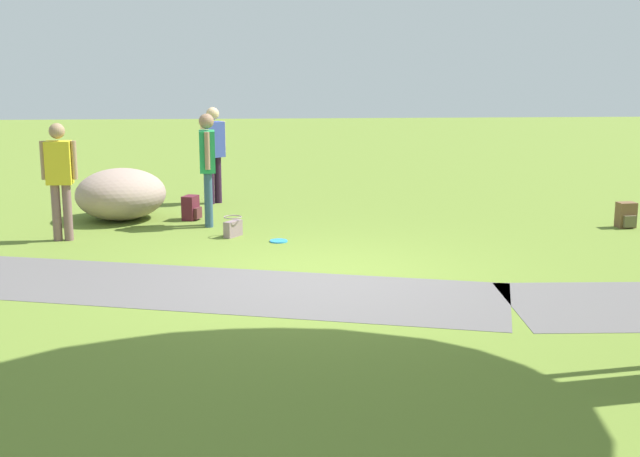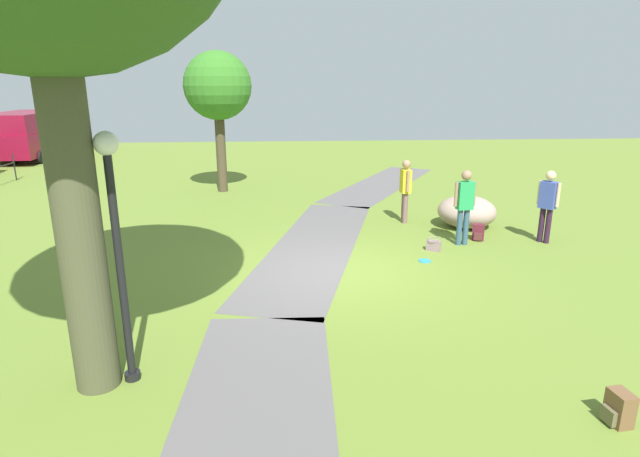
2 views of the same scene
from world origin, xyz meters
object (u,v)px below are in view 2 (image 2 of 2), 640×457
at_px(man_near_boulder, 548,201).
at_px(frisbee_on_grass, 425,261).
at_px(backpack_by_boulder, 478,232).
at_px(delivery_van, 25,133).
at_px(lawn_boulder, 467,212).
at_px(passerby_on_path, 405,187).
at_px(woman_with_handbag, 465,202).
at_px(young_tree_near_path, 218,87).
at_px(lamp_post, 116,233).
at_px(spare_backpack_on_lawn, 619,409).
at_px(handbag_on_grass, 434,245).

height_order(man_near_boulder, frisbee_on_grass, man_near_boulder).
relative_size(backpack_by_boulder, frisbee_on_grass, 1.53).
relative_size(backpack_by_boulder, delivery_van, 0.07).
height_order(lawn_boulder, passerby_on_path, passerby_on_path).
relative_size(woman_with_handbag, man_near_boulder, 1.02).
bearing_deg(frisbee_on_grass, man_near_boulder, -70.72).
distance_m(young_tree_near_path, frisbee_on_grass, 9.94).
distance_m(lamp_post, passerby_on_path, 9.09).
distance_m(woman_with_handbag, passerby_on_path, 2.26).
bearing_deg(frisbee_on_grass, lawn_boulder, -35.35).
xyz_separation_m(lamp_post, frisbee_on_grass, (4.15, -5.02, -1.98)).
bearing_deg(lamp_post, spare_backpack_on_lawn, -103.16).
bearing_deg(delivery_van, backpack_by_boulder, -130.87).
height_order(young_tree_near_path, frisbee_on_grass, young_tree_near_path).
bearing_deg(delivery_van, young_tree_near_path, -129.52).
bearing_deg(delivery_van, handbag_on_grass, -134.48).
distance_m(backpack_by_boulder, frisbee_on_grass, 2.23).
relative_size(young_tree_near_path, lawn_boulder, 2.37).
xyz_separation_m(lamp_post, passerby_on_path, (7.31, -5.31, -0.98)).
xyz_separation_m(woman_with_handbag, spare_backpack_on_lawn, (-6.58, 0.51, -0.85)).
relative_size(man_near_boulder, handbag_on_grass, 4.59).
bearing_deg(passerby_on_path, delivery_van, 50.22).
relative_size(man_near_boulder, delivery_van, 0.30).
bearing_deg(woman_with_handbag, delivery_van, 47.66).
distance_m(young_tree_near_path, lawn_boulder, 9.21).
distance_m(young_tree_near_path, backpack_by_boulder, 9.90).
bearing_deg(frisbee_on_grass, handbag_on_grass, -29.73).
distance_m(man_near_boulder, spare_backpack_on_lawn, 7.12).
height_order(woman_with_handbag, delivery_van, delivery_van).
bearing_deg(woman_with_handbag, passerby_on_path, 23.36).
xyz_separation_m(young_tree_near_path, backpack_by_boulder, (-6.34, -6.83, -3.35)).
bearing_deg(handbag_on_grass, passerby_on_path, 2.21).
height_order(lamp_post, passerby_on_path, lamp_post).
relative_size(woman_with_handbag, spare_backpack_on_lawn, 4.45).
height_order(lawn_boulder, handbag_on_grass, lawn_boulder).
height_order(young_tree_near_path, lamp_post, young_tree_near_path).
relative_size(lawn_boulder, passerby_on_path, 1.16).
bearing_deg(delivery_van, woman_with_handbag, -132.34).
xyz_separation_m(lawn_boulder, spare_backpack_on_lawn, (-8.05, 1.14, -0.23)).
height_order(lamp_post, lawn_boulder, lamp_post).
bearing_deg(lawn_boulder, backpack_by_boulder, 174.46).
height_order(backpack_by_boulder, spare_backpack_on_lawn, same).
bearing_deg(lawn_boulder, passerby_on_path, 68.71).
bearing_deg(passerby_on_path, woman_with_handbag, -156.64).
xyz_separation_m(lamp_post, delivery_van, (20.64, 10.69, -0.72)).
bearing_deg(passerby_on_path, lamp_post, 144.01).
distance_m(passerby_on_path, delivery_van, 20.83).
relative_size(young_tree_near_path, lamp_post, 1.49).
distance_m(lawn_boulder, woman_with_handbag, 1.72).
bearing_deg(young_tree_near_path, lamp_post, -179.52).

